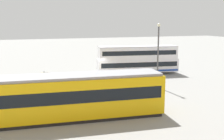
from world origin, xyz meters
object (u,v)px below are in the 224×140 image
object	(u,v)px
double_decker_bus	(138,60)
street_lamp	(158,50)
tram_yellow	(59,97)
info_sign	(44,80)
pedestrian_near_railing	(90,84)

from	to	relation	value
double_decker_bus	street_lamp	size ratio (longest dim) A/B	1.62
double_decker_bus	street_lamp	distance (m)	7.95
tram_yellow	street_lamp	xyz separation A→B (m)	(-11.51, -6.35, 2.32)
double_decker_bus	info_sign	size ratio (longest dim) A/B	4.43
info_sign	street_lamp	xyz separation A→B (m)	(-12.00, -0.08, 2.33)
double_decker_bus	street_lamp	bearing A→B (deg)	81.78
double_decker_bus	street_lamp	world-z (taller)	street_lamp
pedestrian_near_railing	street_lamp	size ratio (longest dim) A/B	0.25
tram_yellow	info_sign	world-z (taller)	tram_yellow
double_decker_bus	info_sign	xyz separation A→B (m)	(13.10, 7.67, -0.24)
double_decker_bus	tram_yellow	world-z (taller)	double_decker_bus
tram_yellow	info_sign	size ratio (longest dim) A/B	6.17
double_decker_bus	pedestrian_near_railing	distance (m)	11.89
double_decker_bus	tram_yellow	xyz separation A→B (m)	(12.61, 13.94, -0.23)
info_sign	double_decker_bus	bearing A→B (deg)	-149.65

